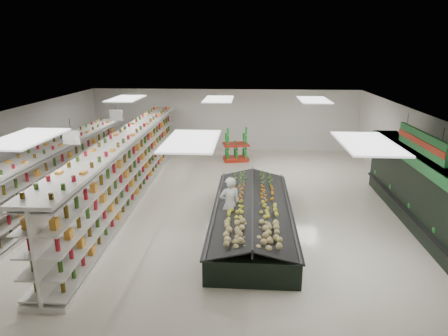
# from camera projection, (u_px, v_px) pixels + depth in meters

# --- Properties ---
(floor) EXTENTS (16.00, 16.00, 0.00)m
(floor) POSITION_uv_depth(u_px,v_px,m) (210.00, 204.00, 13.97)
(floor) COLOR beige
(floor) RESTS_ON ground
(ceiling) EXTENTS (14.00, 16.00, 0.02)m
(ceiling) POSITION_uv_depth(u_px,v_px,m) (209.00, 113.00, 13.06)
(ceiling) COLOR white
(ceiling) RESTS_ON wall_back
(wall_back) EXTENTS (14.00, 0.02, 3.20)m
(wall_back) POSITION_uv_depth(u_px,v_px,m) (225.00, 120.00, 21.16)
(wall_back) COLOR silver
(wall_back) RESTS_ON floor
(wall_front) EXTENTS (14.00, 0.02, 3.20)m
(wall_front) POSITION_uv_depth(u_px,v_px,m) (155.00, 304.00, 5.86)
(wall_front) COLOR silver
(wall_front) RESTS_ON floor
(wall_left) EXTENTS (0.02, 16.00, 3.20)m
(wall_left) POSITION_uv_depth(u_px,v_px,m) (11.00, 156.00, 13.95)
(wall_left) COLOR silver
(wall_left) RESTS_ON floor
(wall_right) EXTENTS (0.02, 16.00, 3.20)m
(wall_right) POSITION_uv_depth(u_px,v_px,m) (422.00, 163.00, 13.08)
(wall_right) COLOR silver
(wall_right) RESTS_ON floor
(produce_wall_case) EXTENTS (0.93, 8.00, 2.20)m
(produce_wall_case) POSITION_uv_depth(u_px,v_px,m) (424.00, 189.00, 11.77)
(produce_wall_case) COLOR black
(produce_wall_case) RESTS_ON floor
(aisle_sign_near) EXTENTS (0.52, 0.06, 0.75)m
(aisle_sign_near) POSITION_uv_depth(u_px,v_px,m) (71.00, 137.00, 11.51)
(aisle_sign_near) COLOR white
(aisle_sign_near) RESTS_ON ceiling
(aisle_sign_far) EXTENTS (0.52, 0.06, 0.75)m
(aisle_sign_far) POSITION_uv_depth(u_px,v_px,m) (116.00, 115.00, 15.33)
(aisle_sign_far) COLOR white
(aisle_sign_far) RESTS_ON ceiling
(hortifruti_banner) EXTENTS (0.12, 3.20, 0.95)m
(hortifruti_banner) POSITION_uv_depth(u_px,v_px,m) (421.00, 142.00, 11.39)
(hortifruti_banner) COLOR #1D6E2F
(hortifruti_banner) RESTS_ON ceiling
(gondola_left) EXTENTS (1.09, 11.81, 2.04)m
(gondola_left) POSITION_uv_depth(u_px,v_px,m) (50.00, 181.00, 13.41)
(gondola_left) COLOR silver
(gondola_left) RESTS_ON floor
(gondola_center) EXTENTS (1.24, 13.53, 2.34)m
(gondola_center) POSITION_uv_depth(u_px,v_px,m) (129.00, 169.00, 14.33)
(gondola_center) COLOR silver
(gondola_center) RESTS_ON floor
(produce_island) EXTENTS (2.39, 6.51, 0.97)m
(produce_island) POSITION_uv_depth(u_px,v_px,m) (252.00, 214.00, 11.97)
(produce_island) COLOR black
(produce_island) RESTS_ON floor
(soda_endcap) EXTENTS (1.34, 1.05, 1.54)m
(soda_endcap) POSITION_uv_depth(u_px,v_px,m) (236.00, 146.00, 19.14)
(soda_endcap) COLOR #AD2513
(soda_endcap) RESTS_ON floor
(shopper_main) EXTENTS (0.71, 0.58, 1.69)m
(shopper_main) POSITION_uv_depth(u_px,v_px,m) (230.00, 205.00, 11.62)
(shopper_main) COLOR white
(shopper_main) RESTS_ON floor
(shopper_background) EXTENTS (0.75, 1.00, 1.84)m
(shopper_background) POSITION_uv_depth(u_px,v_px,m) (152.00, 154.00, 17.00)
(shopper_background) COLOR tan
(shopper_background) RESTS_ON floor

